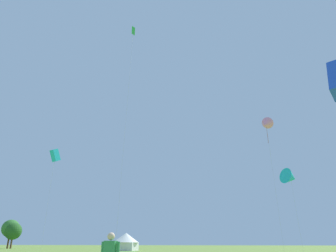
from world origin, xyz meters
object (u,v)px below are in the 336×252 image
Objects in this scene: kite_cyan_delta at (290,177)px; tree_distant_left at (11,228)px; kite_green_diamond at (133,40)px; festival_tent_right at (126,241)px; kite_cyan_box at (55,155)px; kite_pink_delta at (266,124)px; tree_distant_right at (13,231)px.

tree_distant_left is (-68.98, 24.91, -5.99)m from kite_cyan_delta.
festival_tent_right is (-8.29, 23.79, -28.64)m from kite_green_diamond.
kite_cyan_box is 23.70m from festival_tent_right.
kite_cyan_box is at bearing -104.52° from festival_tent_right.
kite_pink_delta is at bearing -24.71° from tree_distant_left.
kite_pink_delta is 3.87× the size of festival_tent_right.
kite_cyan_delta is at bearing -17.78° from festival_tent_right.
tree_distant_left is at bearing 161.51° from tree_distant_right.
tree_distant_left is at bearing 160.14° from kite_cyan_delta.
tree_distant_right reaches higher than festival_tent_right.
festival_tent_right is (5.08, 19.60, -12.32)m from kite_cyan_box.
kite_cyan_delta is 72.24m from tree_distant_right.
kite_cyan_box is 3.02× the size of festival_tent_right.
kite_cyan_box is (-32.22, -4.52, -4.18)m from kite_pink_delta.
kite_green_diamond is at bearing -70.79° from festival_tent_right.
tree_distant_left is (-33.52, 34.77, -9.07)m from kite_cyan_box.
kite_cyan_delta is 0.38× the size of kite_green_diamond.
kite_green_diamond is (-22.08, -14.06, 19.41)m from kite_cyan_delta.
festival_tent_right is at bearing 109.21° from kite_green_diamond.
kite_green_diamond is at bearing -39.72° from tree_distant_left.
kite_cyan_box reaches higher than kite_cyan_delta.
kite_cyan_delta reaches higher than festival_tent_right.
kite_green_diamond is at bearing -40.21° from tree_distant_right.
tree_distant_left is 1.13× the size of tree_distant_right.
tree_distant_right is at bearing 160.12° from kite_cyan_delta.
festival_tent_right is (-30.37, 9.74, -9.23)m from kite_cyan_delta.
kite_green_diamond reaches higher than kite_cyan_delta.
tree_distant_right is (-64.41, 29.81, -14.00)m from kite_pink_delta.
kite_cyan_delta is 33.21m from festival_tent_right.
kite_green_diamond is 66.05m from tree_distant_left.
kite_cyan_box reaches higher than tree_distant_left.
kite_pink_delta is 2.99× the size of tree_distant_right.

